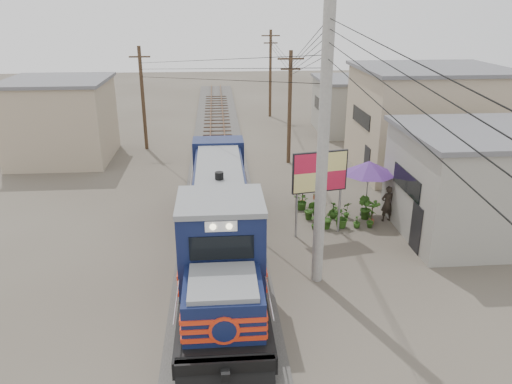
{
  "coord_description": "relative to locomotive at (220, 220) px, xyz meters",
  "views": [
    {
      "loc": [
        -0.04,
        -16.47,
        9.63
      ],
      "look_at": [
        1.52,
        3.04,
        2.2
      ],
      "focal_mm": 35.0,
      "sensor_mm": 36.0,
      "label": 1
    }
  ],
  "objects": [
    {
      "name": "track",
      "position": [
        0.0,
        8.49,
        -1.4
      ],
      "size": [
        1.15,
        70.0,
        0.12
      ],
      "color": "#51331E",
      "rests_on": "ground"
    },
    {
      "name": "plant_nursery",
      "position": [
        5.16,
        3.33,
        -1.18
      ],
      "size": [
        3.67,
        3.37,
        1.1
      ],
      "color": "#285117",
      "rests_on": "ground"
    },
    {
      "name": "wooden_pole_left",
      "position": [
        -5.0,
        16.49,
        2.02
      ],
      "size": [
        1.6,
        0.24,
        7.0
      ],
      "color": "#4C3826",
      "rests_on": "ground"
    },
    {
      "name": "billboard",
      "position": [
        4.28,
        1.82,
        1.17
      ],
      "size": [
        2.45,
        0.6,
        3.82
      ],
      "rotation": [
        0.0,
        0.0,
        0.2
      ],
      "color": "#99999E",
      "rests_on": "ground"
    },
    {
      "name": "ballast",
      "position": [
        0.0,
        8.49,
        -1.58
      ],
      "size": [
        3.6,
        70.0,
        0.16
      ],
      "primitive_type": "cube",
      "color": "#595651",
      "rests_on": "ground"
    },
    {
      "name": "locomotive",
      "position": [
        0.0,
        0.0,
        0.0
      ],
      "size": [
        2.78,
        15.14,
        3.75
      ],
      "color": "black",
      "rests_on": "ground"
    },
    {
      "name": "shophouse_back",
      "position": [
        11.0,
        20.49,
        0.45
      ],
      "size": [
        6.3,
        6.3,
        4.2
      ],
      "color": "gray",
      "rests_on": "ground"
    },
    {
      "name": "shophouse_left",
      "position": [
        -10.0,
        14.49,
        0.95
      ],
      "size": [
        6.3,
        6.3,
        5.2
      ],
      "color": "tan",
      "rests_on": "ground"
    },
    {
      "name": "power_lines",
      "position": [
        -0.14,
        6.98,
        5.91
      ],
      "size": [
        9.65,
        19.0,
        3.3
      ],
      "color": "black",
      "rests_on": "ground"
    },
    {
      "name": "wooden_pole_far",
      "position": [
        4.8,
        26.49,
        2.28
      ],
      "size": [
        1.6,
        0.24,
        7.5
      ],
      "color": "#4C3826",
      "rests_on": "ground"
    },
    {
      "name": "market_umbrella",
      "position": [
        7.0,
        3.71,
        0.77
      ],
      "size": [
        3.05,
        3.05,
        2.75
      ],
      "rotation": [
        0.0,
        0.0,
        0.26
      ],
      "color": "black",
      "rests_on": "ground"
    },
    {
      "name": "ground",
      "position": [
        0.0,
        -1.51,
        -1.66
      ],
      "size": [
        120.0,
        120.0,
        0.0
      ],
      "primitive_type": "plane",
      "color": "#473F35",
      "rests_on": "ground"
    },
    {
      "name": "utility_pole_main",
      "position": [
        3.5,
        -2.01,
        3.34
      ],
      "size": [
        0.4,
        0.4,
        10.0
      ],
      "color": "#9E9B93",
      "rests_on": "ground"
    },
    {
      "name": "shophouse_front",
      "position": [
        11.5,
        1.49,
        0.7
      ],
      "size": [
        7.35,
        6.3,
        4.7
      ],
      "color": "gray",
      "rests_on": "ground"
    },
    {
      "name": "wooden_pole_mid",
      "position": [
        4.5,
        12.49,
        2.02
      ],
      "size": [
        1.6,
        0.24,
        7.0
      ],
      "color": "#4C3826",
      "rests_on": "ground"
    },
    {
      "name": "vendor",
      "position": [
        7.79,
        3.01,
        -0.79
      ],
      "size": [
        0.7,
        0.53,
        1.73
      ],
      "primitive_type": "imported",
      "rotation": [
        0.0,
        0.0,
        3.34
      ],
      "color": "black",
      "rests_on": "ground"
    },
    {
      "name": "shophouse_mid",
      "position": [
        12.5,
        10.49,
        1.45
      ],
      "size": [
        8.4,
        7.35,
        6.2
      ],
      "color": "tan",
      "rests_on": "ground"
    }
  ]
}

